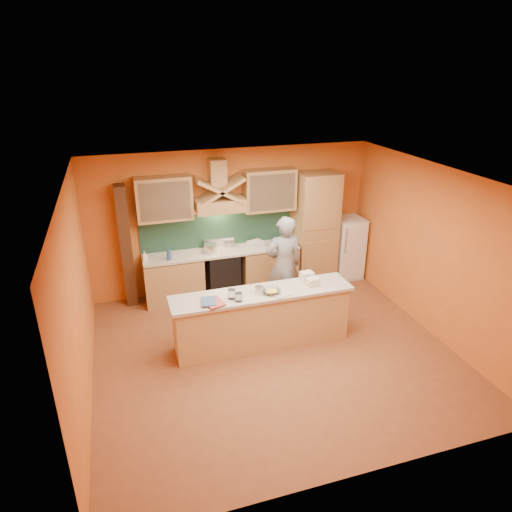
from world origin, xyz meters
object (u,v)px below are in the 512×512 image
object	(u,v)px
stove	(222,273)
fridge	(347,248)
kitchen_scale	(259,291)
mixing_bowl	(272,291)
person	(284,265)

from	to	relation	value
stove	fridge	distance (m)	2.71
stove	kitchen_scale	size ratio (longest dim) A/B	7.91
fridge	mixing_bowl	bearing A→B (deg)	-140.17
person	kitchen_scale	distance (m)	1.21
person	mixing_bowl	xyz separation A→B (m)	(-0.57, -0.99, 0.06)
stove	mixing_bowl	world-z (taller)	mixing_bowl
stove	mixing_bowl	bearing A→B (deg)	-80.61
person	kitchen_scale	bearing A→B (deg)	50.32
stove	mixing_bowl	distance (m)	2.07
fridge	person	distance (m)	2.07
stove	kitchen_scale	xyz separation A→B (m)	(0.14, -1.93, 0.54)
person	kitchen_scale	world-z (taller)	person
fridge	mixing_bowl	size ratio (longest dim) A/B	4.92
stove	kitchen_scale	bearing A→B (deg)	-85.92
kitchen_scale	mixing_bowl	xyz separation A→B (m)	(0.19, -0.05, -0.01)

